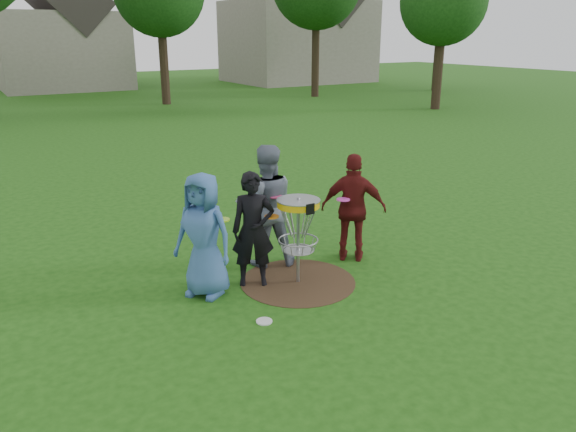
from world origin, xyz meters
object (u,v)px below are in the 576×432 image
player_grey (266,206)px  disc_golf_basket (298,220)px  player_black (253,230)px  player_maroon (354,208)px  player_blue (204,235)px

player_grey → disc_golf_basket: (0.06, -0.91, 0.01)m
player_grey → disc_golf_basket: 0.91m
player_black → player_maroon: 1.90m
player_maroon → disc_golf_basket: (-1.28, -0.31, 0.10)m
player_blue → disc_golf_basket: size_ratio=1.34×
player_black → player_grey: bearing=72.7°
player_maroon → disc_golf_basket: size_ratio=1.33×
player_black → player_maroon: player_maroon is taller
player_black → player_grey: (0.55, 0.61, 0.13)m
disc_golf_basket → player_maroon: bearing=13.4°
player_blue → player_black: size_ratio=1.04×
player_blue → disc_golf_basket: 1.44m
player_blue → player_black: player_blue is taller
player_blue → player_maroon: size_ratio=1.01×
player_black → disc_golf_basket: 0.70m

